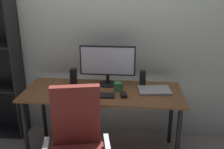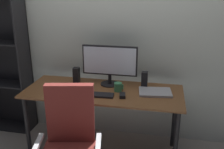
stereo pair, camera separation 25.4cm
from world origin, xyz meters
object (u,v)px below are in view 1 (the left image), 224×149
Objects in this scene: monitor at (108,63)px; coffee_mug at (118,87)px; laptop at (154,90)px; desk at (103,99)px; keyboard at (100,95)px; speaker_right at (143,79)px; mouse at (124,95)px; speaker_left at (73,76)px.

monitor is 0.29m from coffee_mug.
monitor reaches higher than laptop.
monitor reaches higher than desk.
monitor is 2.03× the size of keyboard.
monitor is 3.46× the size of speaker_right.
mouse is at bearing -57.84° from monitor.
mouse is 0.35m from speaker_right.
mouse is 0.56× the size of speaker_left.
coffee_mug is (0.15, 0.02, 0.13)m from desk.
keyboard is at bearing -137.40° from coffee_mug.
speaker_left is 0.75m from speaker_right.
monitor is at bearing 157.46° from laptop.
speaker_left reaches higher than laptop.
coffee_mug is (0.16, 0.15, 0.04)m from keyboard.
monitor is 1.84× the size of laptop.
speaker_right is (0.19, 0.29, 0.07)m from mouse.
keyboard is at bearing -168.81° from laptop.
speaker_right reaches higher than coffee_mug.
keyboard is at bearing -143.74° from speaker_right.
monitor is 3.46× the size of speaker_left.
coffee_mug is 0.52m from speaker_left.
keyboard is 1.71× the size of speaker_right.
speaker_left is (-0.50, 0.16, 0.04)m from coffee_mug.
monitor is 0.41m from speaker_right.
coffee_mug is 0.38m from laptop.
monitor is 6.12× the size of coffee_mug.
speaker_right is (0.75, 0.00, 0.00)m from speaker_left.
coffee_mug is 0.57× the size of speaker_left.
mouse is 1.00× the size of coffee_mug.
mouse reaches higher than keyboard.
keyboard is 0.46m from speaker_left.
mouse is 0.30× the size of laptop.
mouse is at bearing -27.36° from speaker_left.
desk is 9.52× the size of speaker_left.
desk is 0.38m from monitor.
coffee_mug is at bearing -53.46° from monitor.
mouse is (0.22, -0.12, 0.10)m from desk.
mouse is 0.15m from coffee_mug.
monitor is at bearing 178.80° from speaker_right.
coffee_mug is at bearing 176.83° from laptop.
speaker_left reaches higher than desk.
speaker_left is at bearing -178.80° from monitor.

